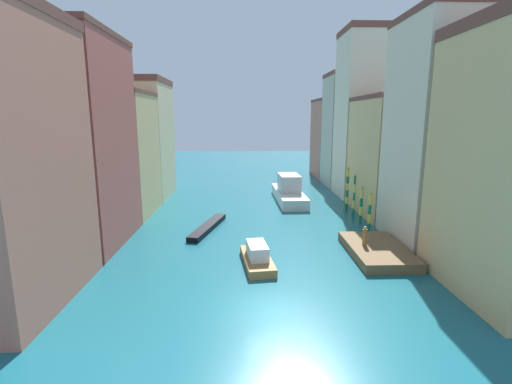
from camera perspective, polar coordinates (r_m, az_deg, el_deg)
The scene contains 18 objects.
ground_plane at distance 45.24m, azimuth -0.13°, elevation -2.39°, with size 154.00×154.00×0.00m, color #196070.
building_left_1 at distance 34.48m, azimuth -25.05°, elevation 6.99°, with size 6.34×10.71×17.49m.
building_left_2 at distance 43.97m, azimuth -19.75°, elevation 5.50°, with size 6.34×9.46×13.53m.
building_left_3 at distance 53.17m, azimuth -16.63°, elevation 7.83°, with size 6.34×9.91×15.79m.
building_right_1 at distance 34.83m, azimuth 25.86°, elevation 8.15°, with size 6.34×8.53×18.94m.
building_right_2 at distance 44.19m, azimuth 19.57°, elevation 5.25°, with size 6.34×11.22×13.07m.
building_right_3 at distance 53.24m, azimuth 16.06°, elevation 11.25°, with size 6.34×7.61×22.07m.
building_right_4 at distance 61.28m, azimuth 13.57°, elevation 9.17°, with size 6.34×8.23×17.46m.
building_right_5 at distance 70.42m, azimuth 11.51°, elevation 8.07°, with size 6.34×10.39×13.97m.
waterfront_dock at distance 31.45m, azimuth 17.97°, elevation -8.49°, with size 4.26×7.75×0.74m.
person_on_dock at distance 30.99m, azimuth 16.28°, elevation -6.54°, with size 0.36×0.36×1.57m.
mooring_pole_0 at distance 36.71m, azimuth 16.95°, elevation -2.95°, with size 0.33×0.33×3.88m.
mooring_pole_1 at distance 39.39m, azimuth 15.76°, elevation -1.90°, with size 0.33×0.33×3.91m.
mooring_pole_2 at distance 42.09m, azimuth 14.76°, elevation -0.45°, with size 0.27×0.27×4.74m.
mooring_pole_3 at distance 44.69m, azimuth 13.76°, elevation 0.58°, with size 0.39×0.39×5.17m.
vaporetto_white at distance 48.83m, azimuth 5.05°, elevation 0.07°, with size 3.65×11.81×3.47m.
gondola_black at distance 36.85m, azimuth -7.35°, elevation -5.29°, with size 3.06×8.44×0.50m.
motorboat_0 at distance 28.03m, azimuth 0.19°, elevation -9.86°, with size 2.60×5.58×1.62m.
Camera 1 is at (-1.21, -19.43, 10.74)m, focal length 26.18 mm.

